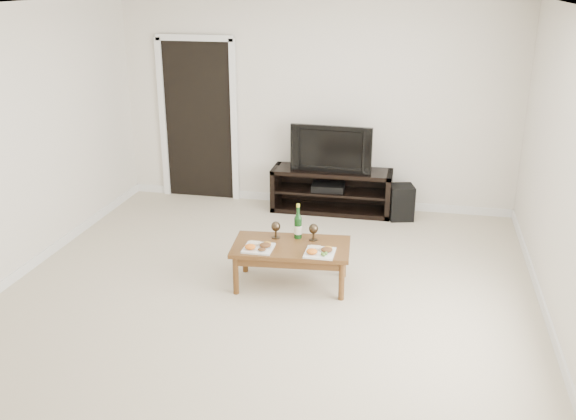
# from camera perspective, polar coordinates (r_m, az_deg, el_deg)

# --- Properties ---
(floor) EXTENTS (5.50, 5.50, 0.00)m
(floor) POSITION_cam_1_polar(r_m,az_deg,el_deg) (5.98, -2.15, -8.07)
(floor) COLOR beige
(floor) RESTS_ON ground
(back_wall) EXTENTS (5.00, 0.04, 2.60)m
(back_wall) POSITION_cam_1_polar(r_m,az_deg,el_deg) (8.13, 2.53, 9.33)
(back_wall) COLOR silver
(back_wall) RESTS_ON ground
(ceiling) EXTENTS (5.00, 5.50, 0.04)m
(ceiling) POSITION_cam_1_polar(r_m,az_deg,el_deg) (5.27, -2.53, 17.87)
(ceiling) COLOR white
(ceiling) RESTS_ON back_wall
(doorway) EXTENTS (0.90, 0.02, 2.05)m
(doorway) POSITION_cam_1_polar(r_m,az_deg,el_deg) (8.54, -7.95, 7.80)
(doorway) COLOR black
(doorway) RESTS_ON ground
(media_console) EXTENTS (1.49, 0.45, 0.55)m
(media_console) POSITION_cam_1_polar(r_m,az_deg,el_deg) (8.09, 3.88, 1.73)
(media_console) COLOR black
(media_console) RESTS_ON ground
(television) EXTENTS (1.01, 0.18, 0.58)m
(television) POSITION_cam_1_polar(r_m,az_deg,el_deg) (7.93, 3.98, 5.60)
(television) COLOR black
(television) RESTS_ON media_console
(av_receiver) EXTENTS (0.42, 0.32, 0.08)m
(av_receiver) POSITION_cam_1_polar(r_m,az_deg,el_deg) (8.07, 3.59, 2.06)
(av_receiver) COLOR black
(av_receiver) RESTS_ON media_console
(subwoofer) EXTENTS (0.35, 0.35, 0.43)m
(subwoofer) POSITION_cam_1_polar(r_m,az_deg,el_deg) (7.96, 10.01, 0.69)
(subwoofer) COLOR black
(subwoofer) RESTS_ON ground
(coffee_table) EXTENTS (1.16, 0.70, 0.42)m
(coffee_table) POSITION_cam_1_polar(r_m,az_deg,el_deg) (6.18, 0.28, -4.92)
(coffee_table) COLOR brown
(coffee_table) RESTS_ON ground
(plate_left) EXTENTS (0.27, 0.27, 0.07)m
(plate_left) POSITION_cam_1_polar(r_m,az_deg,el_deg) (6.00, -2.64, -3.19)
(plate_left) COLOR white
(plate_left) RESTS_ON coffee_table
(plate_right) EXTENTS (0.27, 0.27, 0.07)m
(plate_right) POSITION_cam_1_polar(r_m,az_deg,el_deg) (5.90, 2.85, -3.60)
(plate_right) COLOR white
(plate_right) RESTS_ON coffee_table
(wine_bottle) EXTENTS (0.07, 0.07, 0.35)m
(wine_bottle) POSITION_cam_1_polar(r_m,az_deg,el_deg) (6.19, 0.90, -0.99)
(wine_bottle) COLOR #0E3611
(wine_bottle) RESTS_ON coffee_table
(goblet_left) EXTENTS (0.09, 0.09, 0.17)m
(goblet_left) POSITION_cam_1_polar(r_m,az_deg,el_deg) (6.22, -1.09, -1.77)
(goblet_left) COLOR #382D1E
(goblet_left) RESTS_ON coffee_table
(goblet_right) EXTENTS (0.09, 0.09, 0.17)m
(goblet_right) POSITION_cam_1_polar(r_m,az_deg,el_deg) (6.17, 2.28, -1.98)
(goblet_right) COLOR #382D1E
(goblet_right) RESTS_ON coffee_table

